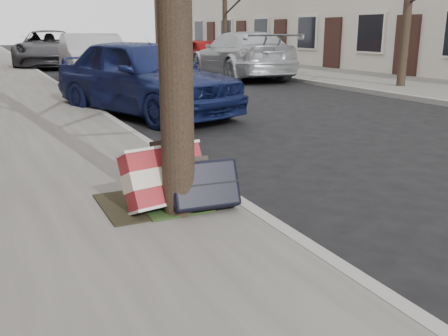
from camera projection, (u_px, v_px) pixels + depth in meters
name	position (u px, v px, depth m)	size (l,w,h in m)	color
ground	(420.00, 225.00, 4.24)	(120.00, 120.00, 0.00)	black
far_sidewalk	(277.00, 69.00, 20.51)	(4.00, 70.00, 0.12)	slate
dirt_patch	(151.00, 202.00, 4.42)	(0.85, 0.85, 0.01)	black
suitcase_red	(165.00, 177.00, 4.25)	(0.70, 0.19, 0.51)	maroon
suitcase_navy	(204.00, 185.00, 4.19)	(0.58, 0.19, 0.41)	black
car_near_front	(144.00, 76.00, 9.59)	(1.76, 4.38, 1.49)	#131D4D
car_near_mid	(93.00, 60.00, 14.82)	(1.60, 4.60, 1.52)	#A3A4AA
car_near_back	(49.00, 49.00, 22.16)	(2.67, 5.79, 1.61)	#343438
car_far_front	(240.00, 55.00, 17.05)	(2.18, 5.37, 1.56)	#B1B4B9
car_far_back	(194.00, 54.00, 20.96)	(1.53, 3.81, 1.30)	maroon
tree_far_b	(225.00, 4.00, 22.80)	(0.22, 0.22, 5.24)	black
tree_far_c	(156.00, 12.00, 31.46)	(0.23, 0.23, 5.18)	black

